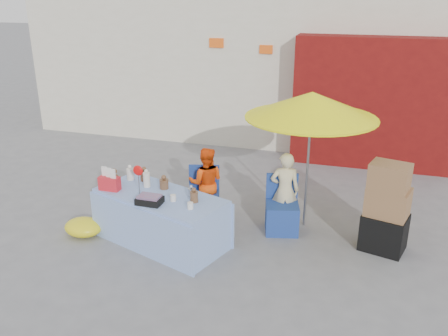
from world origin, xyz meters
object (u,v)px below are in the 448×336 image
(umbrella, at_px, (312,106))
(box_stack, at_px, (386,211))
(market_table, at_px, (160,218))
(chair_left, at_px, (203,205))
(vendor_orange, at_px, (206,183))
(vendor_beige, at_px, (285,191))
(chair_right, at_px, (282,215))

(umbrella, relative_size, box_stack, 1.63)
(market_table, xyz_separation_m, chair_left, (0.35, 0.84, -0.13))
(chair_left, relative_size, vendor_orange, 0.73)
(vendor_beige, xyz_separation_m, umbrella, (0.30, 0.15, 1.29))
(vendor_orange, bearing_deg, chair_left, 74.35)
(market_table, height_order, vendor_beige, vendor_beige)
(chair_left, bearing_deg, box_stack, -16.65)
(vendor_beige, bearing_deg, chair_left, -7.89)
(chair_right, height_order, vendor_orange, vendor_orange)
(vendor_orange, height_order, umbrella, umbrella)
(vendor_beige, bearing_deg, vendor_orange, -14.02)
(vendor_orange, xyz_separation_m, box_stack, (2.70, -0.26, 0.01))
(chair_left, bearing_deg, chair_right, -14.02)
(chair_right, bearing_deg, vendor_orange, 159.81)
(market_table, relative_size, vendor_beige, 1.76)
(vendor_orange, distance_m, box_stack, 2.72)
(market_table, distance_m, vendor_orange, 1.05)
(market_table, bearing_deg, box_stack, 32.30)
(chair_right, distance_m, umbrella, 1.69)
(vendor_beige, bearing_deg, chair_right, 74.35)
(market_table, distance_m, chair_right, 1.81)
(umbrella, xyz_separation_m, box_stack, (1.15, -0.41, -1.30))
(vendor_orange, height_order, vendor_beige, vendor_beige)
(market_table, bearing_deg, vendor_orange, 88.95)
(chair_left, distance_m, vendor_orange, 0.35)
(chair_left, distance_m, vendor_beige, 1.31)
(vendor_beige, bearing_deg, umbrella, -167.46)
(box_stack, bearing_deg, vendor_orange, 174.53)
(chair_left, height_order, box_stack, box_stack)
(market_table, height_order, chair_left, market_table)
(chair_right, distance_m, box_stack, 1.50)
(vendor_beige, distance_m, umbrella, 1.33)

